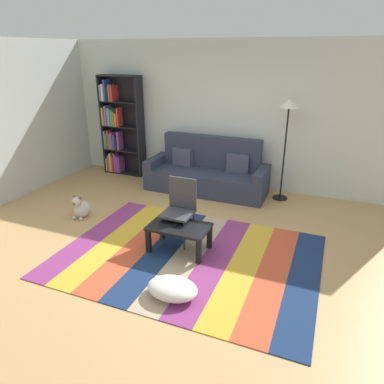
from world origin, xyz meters
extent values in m
plane|color=tan|center=(0.00, 0.00, 0.00)|extent=(14.00, 14.00, 0.00)
cube|color=silver|center=(0.00, 2.55, 1.35)|extent=(6.80, 0.10, 2.70)
cube|color=silver|center=(-3.40, 0.75, 1.35)|extent=(0.10, 5.50, 2.70)
cube|color=#843370|center=(-1.19, -0.28, 0.01)|extent=(0.36, 2.41, 0.01)
cube|color=gold|center=(-0.82, -0.28, 0.01)|extent=(0.36, 2.41, 0.01)
cube|color=#C64C2D|center=(-0.46, -0.28, 0.01)|extent=(0.36, 2.41, 0.01)
cube|color=navy|center=(-0.09, -0.28, 0.01)|extent=(0.36, 2.41, 0.01)
cube|color=tan|center=(0.27, -0.28, 0.01)|extent=(0.36, 2.41, 0.01)
cube|color=#843370|center=(0.63, -0.28, 0.01)|extent=(0.36, 2.41, 0.01)
cube|color=gold|center=(1.00, -0.28, 0.01)|extent=(0.36, 2.41, 0.01)
cube|color=#C64C2D|center=(1.36, -0.28, 0.01)|extent=(0.36, 2.41, 0.01)
cube|color=navy|center=(1.73, -0.28, 0.01)|extent=(0.36, 2.41, 0.01)
cube|color=#2D3347|center=(-0.30, 1.95, 0.20)|extent=(1.90, 0.80, 0.40)
cube|color=#2D3347|center=(-0.30, 2.25, 0.70)|extent=(1.90, 0.20, 0.60)
cube|color=#2D3347|center=(-1.34, 1.95, 0.28)|extent=(0.18, 0.80, 0.56)
cube|color=#2D3347|center=(0.74, 1.95, 0.28)|extent=(0.18, 0.80, 0.56)
cube|color=#42475B|center=(-0.85, 2.13, 0.56)|extent=(0.42, 0.19, 0.36)
cube|color=#42475B|center=(0.25, 2.13, 0.56)|extent=(0.42, 0.19, 0.36)
cube|color=black|center=(-2.72, 2.30, 1.02)|extent=(0.04, 0.28, 2.04)
cube|color=black|center=(-1.86, 2.30, 1.02)|extent=(0.04, 0.28, 2.04)
cube|color=black|center=(-2.29, 2.43, 1.02)|extent=(0.90, 0.01, 2.04)
cube|color=black|center=(-2.29, 2.30, 0.02)|extent=(0.86, 0.28, 0.02)
cube|color=black|center=(-2.29, 2.30, 0.52)|extent=(0.86, 0.28, 0.02)
cube|color=black|center=(-2.29, 2.30, 1.02)|extent=(0.86, 0.28, 0.02)
cube|color=black|center=(-2.29, 2.30, 1.52)|extent=(0.86, 0.28, 0.02)
cube|color=black|center=(-2.29, 2.30, 2.02)|extent=(0.86, 0.28, 0.02)
cube|color=gold|center=(-2.69, 2.26, 0.17)|extent=(0.03, 0.18, 0.29)
cube|color=purple|center=(-2.64, 2.25, 0.20)|extent=(0.04, 0.17, 0.35)
cube|color=gold|center=(-2.59, 2.29, 0.23)|extent=(0.05, 0.23, 0.40)
cube|color=red|center=(-2.54, 2.30, 0.19)|extent=(0.03, 0.26, 0.32)
cube|color=purple|center=(-2.48, 2.25, 0.23)|extent=(0.05, 0.17, 0.41)
cube|color=purple|center=(-2.43, 2.30, 0.20)|extent=(0.05, 0.25, 0.34)
cube|color=purple|center=(-2.37, 2.28, 0.20)|extent=(0.03, 0.22, 0.34)
cube|color=#668C99|center=(-2.69, 2.29, 0.72)|extent=(0.03, 0.24, 0.38)
cube|color=green|center=(-2.65, 2.27, 0.69)|extent=(0.03, 0.21, 0.32)
cube|color=red|center=(-2.60, 2.25, 0.73)|extent=(0.03, 0.16, 0.40)
cube|color=green|center=(-2.57, 2.29, 0.69)|extent=(0.03, 0.24, 0.33)
cube|color=purple|center=(-2.52, 2.28, 0.71)|extent=(0.05, 0.21, 0.35)
cube|color=#334CB2|center=(-2.46, 2.29, 0.69)|extent=(0.05, 0.24, 0.32)
cube|color=black|center=(-2.41, 2.27, 0.67)|extent=(0.04, 0.20, 0.28)
cube|color=purple|center=(-2.36, 2.27, 0.72)|extent=(0.04, 0.19, 0.39)
cube|color=gold|center=(-2.69, 2.26, 1.21)|extent=(0.03, 0.18, 0.36)
cube|color=purple|center=(-2.65, 2.30, 1.17)|extent=(0.03, 0.26, 0.28)
cube|color=#668C99|center=(-2.62, 2.29, 1.23)|extent=(0.03, 0.25, 0.41)
cube|color=purple|center=(-2.58, 2.29, 1.22)|extent=(0.03, 0.25, 0.37)
cube|color=#668C99|center=(-2.53, 2.26, 1.21)|extent=(0.05, 0.19, 0.36)
cube|color=green|center=(-2.47, 2.29, 1.20)|extent=(0.05, 0.25, 0.33)
cube|color=#8C6647|center=(-2.42, 2.30, 1.18)|extent=(0.04, 0.25, 0.30)
cube|color=orange|center=(-2.37, 2.25, 1.16)|extent=(0.04, 0.17, 0.26)
cube|color=red|center=(-2.32, 2.26, 1.22)|extent=(0.04, 0.18, 0.38)
cube|color=#668C99|center=(-2.69, 2.29, 1.69)|extent=(0.04, 0.24, 0.31)
cube|color=silver|center=(-2.64, 2.29, 1.70)|extent=(0.04, 0.24, 0.33)
cube|color=#334CB2|center=(-2.58, 2.29, 1.74)|extent=(0.04, 0.24, 0.42)
cube|color=black|center=(-2.52, 2.28, 1.68)|extent=(0.05, 0.21, 0.30)
cube|color=#8C6647|center=(-2.48, 2.28, 1.70)|extent=(0.03, 0.22, 0.33)
cube|color=red|center=(-2.43, 2.30, 1.69)|extent=(0.05, 0.25, 0.32)
cube|color=black|center=(0.11, -0.19, 0.35)|extent=(0.79, 0.49, 0.04)
cube|color=black|center=(-0.25, -0.39, 0.17)|extent=(0.06, 0.06, 0.32)
cube|color=black|center=(0.46, -0.39, 0.17)|extent=(0.06, 0.06, 0.32)
cube|color=black|center=(-0.25, 0.02, 0.17)|extent=(0.06, 0.06, 0.32)
cube|color=black|center=(0.46, 0.02, 0.17)|extent=(0.06, 0.06, 0.32)
ellipsoid|color=white|center=(0.42, -1.09, 0.10)|extent=(0.57, 0.41, 0.18)
ellipsoid|color=beige|center=(-1.76, 0.17, 0.13)|extent=(0.22, 0.30, 0.26)
sphere|color=beige|center=(-1.76, 0.06, 0.30)|extent=(0.15, 0.15, 0.15)
ellipsoid|color=#5B5750|center=(-1.76, 0.00, 0.29)|extent=(0.06, 0.07, 0.05)
ellipsoid|color=#5B5750|center=(-1.81, 0.08, 0.36)|extent=(0.05, 0.04, 0.08)
ellipsoid|color=#5B5750|center=(-1.70, 0.08, 0.36)|extent=(0.05, 0.04, 0.08)
sphere|color=beige|center=(-1.82, 0.03, 0.03)|extent=(0.06, 0.06, 0.06)
sphere|color=beige|center=(-1.70, 0.03, 0.03)|extent=(0.06, 0.06, 0.06)
cylinder|color=black|center=(1.07, 2.12, 0.01)|extent=(0.26, 0.26, 0.02)
cylinder|color=black|center=(1.07, 2.12, 0.82)|extent=(0.03, 0.03, 1.60)
cone|color=white|center=(1.07, 2.12, 1.69)|extent=(0.32, 0.32, 0.14)
cube|color=black|center=(0.07, -0.18, 0.38)|extent=(0.06, 0.15, 0.02)
cube|color=#38383D|center=(0.00, 0.00, 0.44)|extent=(0.40, 0.40, 0.03)
cube|color=#38383D|center=(0.00, 0.18, 0.68)|extent=(0.40, 0.03, 0.44)
cylinder|color=#38383D|center=(-0.17, -0.17, 0.21)|extent=(0.02, 0.02, 0.42)
cylinder|color=#38383D|center=(0.17, -0.17, 0.21)|extent=(0.02, 0.02, 0.42)
cylinder|color=#38383D|center=(-0.17, 0.17, 0.21)|extent=(0.02, 0.02, 0.42)
cylinder|color=#38383D|center=(0.17, 0.17, 0.21)|extent=(0.02, 0.02, 0.42)
camera|label=1|loc=(1.81, -3.92, 2.50)|focal=32.97mm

